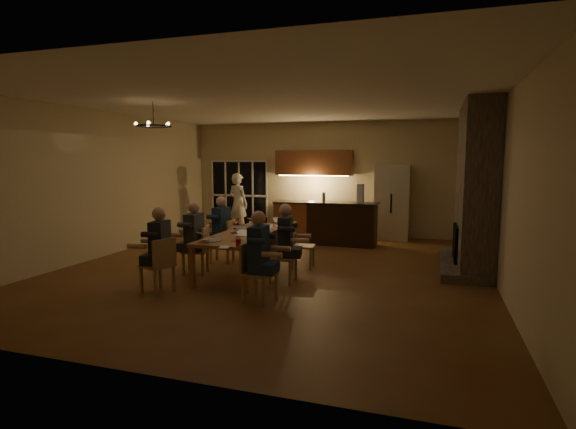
# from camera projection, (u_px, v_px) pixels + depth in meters

# --- Properties ---
(floor) EXTENTS (9.00, 9.00, 0.00)m
(floor) POSITION_uv_depth(u_px,v_px,m) (274.00, 269.00, 8.80)
(floor) COLOR brown
(floor) RESTS_ON ground
(back_wall) EXTENTS (8.00, 0.04, 3.20)m
(back_wall) POSITION_uv_depth(u_px,v_px,m) (326.00, 178.00, 12.88)
(back_wall) COLOR tan
(back_wall) RESTS_ON ground
(left_wall) EXTENTS (0.04, 9.00, 3.20)m
(left_wall) POSITION_uv_depth(u_px,v_px,m) (101.00, 184.00, 9.83)
(left_wall) COLOR tan
(left_wall) RESTS_ON ground
(right_wall) EXTENTS (0.04, 9.00, 3.20)m
(right_wall) POSITION_uv_depth(u_px,v_px,m) (503.00, 192.00, 7.39)
(right_wall) COLOR tan
(right_wall) RESTS_ON ground
(ceiling) EXTENTS (8.00, 9.00, 0.04)m
(ceiling) POSITION_uv_depth(u_px,v_px,m) (273.00, 101.00, 8.41)
(ceiling) COLOR white
(ceiling) RESTS_ON back_wall
(french_doors) EXTENTS (1.86, 0.08, 2.10)m
(french_doors) POSITION_uv_depth(u_px,v_px,m) (240.00, 195.00, 13.72)
(french_doors) COLOR black
(french_doors) RESTS_ON ground
(fireplace) EXTENTS (0.58, 2.50, 3.20)m
(fireplace) POSITION_uv_depth(u_px,v_px,m) (476.00, 188.00, 8.62)
(fireplace) COLOR #6B5F54
(fireplace) RESTS_ON ground
(kitchenette) EXTENTS (2.24, 0.68, 2.40)m
(kitchenette) POSITION_uv_depth(u_px,v_px,m) (313.00, 193.00, 12.72)
(kitchenette) COLOR brown
(kitchenette) RESTS_ON ground
(refrigerator) EXTENTS (0.90, 0.68, 2.00)m
(refrigerator) POSITION_uv_depth(u_px,v_px,m) (392.00, 202.00, 12.03)
(refrigerator) COLOR beige
(refrigerator) RESTS_ON ground
(dining_table) EXTENTS (1.10, 2.71, 0.75)m
(dining_table) POSITION_uv_depth(u_px,v_px,m) (249.00, 252.00, 8.55)
(dining_table) COLOR #BF824C
(dining_table) RESTS_ON ground
(bar_island) EXTENTS (1.80, 0.73, 1.08)m
(bar_island) POSITION_uv_depth(u_px,v_px,m) (342.00, 224.00, 11.24)
(bar_island) COLOR black
(bar_island) RESTS_ON ground
(chair_left_near) EXTENTS (0.56, 0.56, 0.89)m
(chair_left_near) POSITION_uv_depth(u_px,v_px,m) (157.00, 265.00, 7.24)
(chair_left_near) COLOR tan
(chair_left_near) RESTS_ON ground
(chair_left_mid) EXTENTS (0.53, 0.53, 0.89)m
(chair_left_mid) POSITION_uv_depth(u_px,v_px,m) (195.00, 250.00, 8.41)
(chair_left_mid) COLOR tan
(chair_left_mid) RESTS_ON ground
(chair_left_far) EXTENTS (0.49, 0.49, 0.89)m
(chair_left_far) POSITION_uv_depth(u_px,v_px,m) (222.00, 241.00, 9.34)
(chair_left_far) COLOR tan
(chair_left_far) RESTS_ON ground
(chair_right_near) EXTENTS (0.51, 0.51, 0.89)m
(chair_right_near) POSITION_uv_depth(u_px,v_px,m) (260.00, 273.00, 6.73)
(chair_right_near) COLOR tan
(chair_right_near) RESTS_ON ground
(chair_right_mid) EXTENTS (0.44, 0.44, 0.89)m
(chair_right_mid) POSITION_uv_depth(u_px,v_px,m) (283.00, 257.00, 7.84)
(chair_right_mid) COLOR tan
(chair_right_mid) RESTS_ON ground
(chair_right_far) EXTENTS (0.48, 0.48, 0.89)m
(chair_right_far) POSITION_uv_depth(u_px,v_px,m) (303.00, 245.00, 8.88)
(chair_right_far) COLOR tan
(chair_right_far) RESTS_ON ground
(person_left_near) EXTENTS (0.70, 0.70, 1.38)m
(person_left_near) POSITION_uv_depth(u_px,v_px,m) (160.00, 249.00, 7.26)
(person_left_near) COLOR #262931
(person_left_near) RESTS_ON ground
(person_right_near) EXTENTS (0.63, 0.63, 1.38)m
(person_right_near) POSITION_uv_depth(u_px,v_px,m) (259.00, 257.00, 6.71)
(person_right_near) COLOR navy
(person_right_near) RESTS_ON ground
(person_left_mid) EXTENTS (0.63, 0.63, 1.38)m
(person_left_mid) POSITION_uv_depth(u_px,v_px,m) (194.00, 238.00, 8.28)
(person_left_mid) COLOR #3D4448
(person_left_mid) RESTS_ON ground
(person_right_mid) EXTENTS (0.70, 0.70, 1.38)m
(person_right_mid) POSITION_uv_depth(u_px,v_px,m) (285.00, 243.00, 7.82)
(person_right_mid) COLOR #262931
(person_right_mid) RESTS_ON ground
(person_left_far) EXTENTS (0.64, 0.64, 1.38)m
(person_left_far) POSITION_uv_depth(u_px,v_px,m) (222.00, 229.00, 9.38)
(person_left_far) COLOR navy
(person_left_far) RESTS_ON ground
(standing_person) EXTENTS (0.74, 0.60, 1.76)m
(standing_person) POSITION_uv_depth(u_px,v_px,m) (238.00, 204.00, 12.89)
(standing_person) COLOR white
(standing_person) RESTS_ON ground
(chandelier) EXTENTS (0.65, 0.65, 0.03)m
(chandelier) POSITION_uv_depth(u_px,v_px,m) (154.00, 126.00, 8.32)
(chandelier) COLOR black
(chandelier) RESTS_ON ceiling
(laptop_a) EXTENTS (0.42, 0.42, 0.23)m
(laptop_a) POSITION_uv_depth(u_px,v_px,m) (212.00, 235.00, 7.63)
(laptop_a) COLOR silver
(laptop_a) RESTS_ON dining_table
(laptop_b) EXTENTS (0.34, 0.30, 0.23)m
(laptop_b) POSITION_uv_depth(u_px,v_px,m) (242.00, 235.00, 7.64)
(laptop_b) COLOR silver
(laptop_b) RESTS_ON dining_table
(laptop_c) EXTENTS (0.41, 0.39, 0.23)m
(laptop_c) POSITION_uv_depth(u_px,v_px,m) (240.00, 226.00, 8.61)
(laptop_c) COLOR silver
(laptop_c) RESTS_ON dining_table
(laptop_d) EXTENTS (0.35, 0.31, 0.23)m
(laptop_d) POSITION_uv_depth(u_px,v_px,m) (262.00, 228.00, 8.33)
(laptop_d) COLOR silver
(laptop_d) RESTS_ON dining_table
(laptop_e) EXTENTS (0.37, 0.34, 0.23)m
(laptop_e) POSITION_uv_depth(u_px,v_px,m) (259.00, 219.00, 9.61)
(laptop_e) COLOR silver
(laptop_e) RESTS_ON dining_table
(laptop_f) EXTENTS (0.42, 0.40, 0.23)m
(laptop_f) POSITION_uv_depth(u_px,v_px,m) (282.00, 221.00, 9.36)
(laptop_f) COLOR silver
(laptop_f) RESTS_ON dining_table
(mug_front) EXTENTS (0.08, 0.08, 0.10)m
(mug_front) POSITION_uv_depth(u_px,v_px,m) (240.00, 234.00, 8.10)
(mug_front) COLOR white
(mug_front) RESTS_ON dining_table
(mug_mid) EXTENTS (0.07, 0.07, 0.10)m
(mug_mid) POSITION_uv_depth(u_px,v_px,m) (265.00, 227.00, 8.94)
(mug_mid) COLOR white
(mug_mid) RESTS_ON dining_table
(mug_back) EXTENTS (0.07, 0.07, 0.10)m
(mug_back) POSITION_uv_depth(u_px,v_px,m) (251.00, 224.00, 9.40)
(mug_back) COLOR white
(mug_back) RESTS_ON dining_table
(redcup_near) EXTENTS (0.09, 0.09, 0.12)m
(redcup_near) POSITION_uv_depth(u_px,v_px,m) (238.00, 243.00, 7.19)
(redcup_near) COLOR #B40E0C
(redcup_near) RESTS_ON dining_table
(redcup_mid) EXTENTS (0.08, 0.08, 0.12)m
(redcup_mid) POSITION_uv_depth(u_px,v_px,m) (235.00, 226.00, 8.97)
(redcup_mid) COLOR #B40E0C
(redcup_mid) RESTS_ON dining_table
(redcup_far) EXTENTS (0.09, 0.09, 0.12)m
(redcup_far) POSITION_uv_depth(u_px,v_px,m) (282.00, 220.00, 9.82)
(redcup_far) COLOR #B40E0C
(redcup_far) RESTS_ON dining_table
(can_silver) EXTENTS (0.07, 0.07, 0.12)m
(can_silver) POSITION_uv_depth(u_px,v_px,m) (238.00, 236.00, 7.77)
(can_silver) COLOR #B2B2B7
(can_silver) RESTS_ON dining_table
(can_cola) EXTENTS (0.07, 0.07, 0.12)m
(can_cola) POSITION_uv_depth(u_px,v_px,m) (266.00, 220.00, 9.87)
(can_cola) COLOR #3F0F0C
(can_cola) RESTS_ON dining_table
(plate_near) EXTENTS (0.26, 0.26, 0.02)m
(plate_near) POSITION_uv_depth(u_px,v_px,m) (255.00, 238.00, 7.92)
(plate_near) COLOR white
(plate_near) RESTS_ON dining_table
(plate_left) EXTENTS (0.25, 0.25, 0.02)m
(plate_left) POSITION_uv_depth(u_px,v_px,m) (215.00, 240.00, 7.73)
(plate_left) COLOR white
(plate_left) RESTS_ON dining_table
(plate_far) EXTENTS (0.25, 0.25, 0.02)m
(plate_far) POSITION_uv_depth(u_px,v_px,m) (286.00, 228.00, 9.12)
(plate_far) COLOR white
(plate_far) RESTS_ON dining_table
(notepad) EXTENTS (0.20, 0.24, 0.01)m
(notepad) POSITION_uv_depth(u_px,v_px,m) (224.00, 247.00, 7.09)
(notepad) COLOR white
(notepad) RESTS_ON dining_table
(bar_bottle) EXTENTS (0.08, 0.08, 0.24)m
(bar_bottle) POSITION_uv_depth(u_px,v_px,m) (324.00, 197.00, 11.29)
(bar_bottle) COLOR #99999E
(bar_bottle) RESTS_ON bar_island
(bar_blender) EXTENTS (0.16, 0.16, 0.47)m
(bar_blender) POSITION_uv_depth(u_px,v_px,m) (360.00, 194.00, 10.97)
(bar_blender) COLOR silver
(bar_blender) RESTS_ON bar_island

